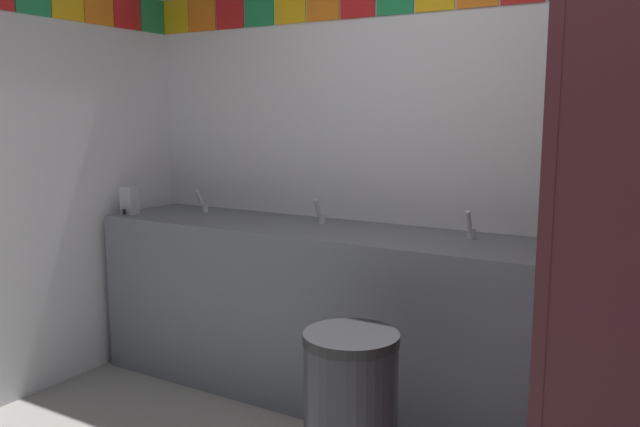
% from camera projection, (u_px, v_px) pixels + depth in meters
% --- Properties ---
extents(wall_back, '(4.40, 0.09, 2.90)m').
position_uv_depth(wall_back, '(520.00, 117.00, 2.99)').
color(wall_back, silver).
rests_on(wall_back, ground_plane).
extents(vanity_counter, '(2.41, 0.59, 0.89)m').
position_uv_depth(vanity_counter, '(312.00, 309.00, 3.34)').
color(vanity_counter, slate).
rests_on(vanity_counter, ground_plane).
extents(faucet_left, '(0.04, 0.10, 0.14)m').
position_uv_depth(faucet_left, '(203.00, 204.00, 3.74)').
color(faucet_left, silver).
rests_on(faucet_left, vanity_counter).
extents(faucet_center, '(0.04, 0.10, 0.14)m').
position_uv_depth(faucet_center, '(320.00, 214.00, 3.34)').
color(faucet_center, silver).
rests_on(faucet_center, vanity_counter).
extents(faucet_right, '(0.04, 0.10, 0.14)m').
position_uv_depth(faucet_right, '(470.00, 228.00, 2.93)').
color(faucet_right, silver).
rests_on(faucet_right, vanity_counter).
extents(soap_dispenser, '(0.09, 0.09, 0.16)m').
position_uv_depth(soap_dispenser, '(129.00, 201.00, 3.68)').
color(soap_dispenser, '#B7BABF').
rests_on(soap_dispenser, vanity_counter).
extents(stall_divider, '(0.92, 1.40, 2.26)m').
position_uv_depth(stall_divider, '(634.00, 227.00, 1.90)').
color(stall_divider, '#471E23').
rests_on(stall_divider, ground_plane).
extents(trash_bin, '(0.36, 0.36, 0.66)m').
position_uv_depth(trash_bin, '(351.00, 417.00, 2.41)').
color(trash_bin, '#333338').
rests_on(trash_bin, ground_plane).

